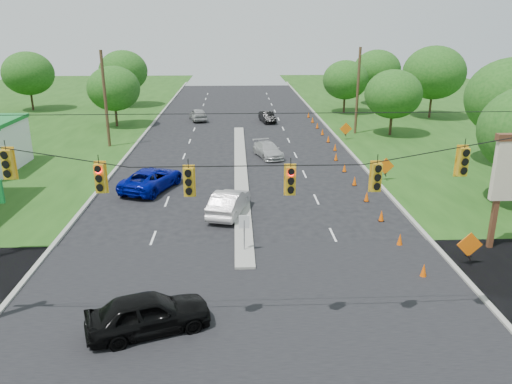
{
  "coord_description": "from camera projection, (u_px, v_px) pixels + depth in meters",
  "views": [
    {
      "loc": [
        -0.38,
        -17.42,
        11.2
      ],
      "look_at": [
        0.66,
        7.46,
        2.8
      ],
      "focal_mm": 35.0,
      "sensor_mm": 36.0,
      "label": 1
    }
  ],
  "objects": [
    {
      "name": "tree_10",
      "position": [
        434.0,
        73.0,
        60.91
      ],
      "size": [
        7.56,
        7.56,
        8.82
      ],
      "color": "black",
      "rests_on": "ground"
    },
    {
      "name": "curb_right",
      "position": [
        342.0,
        144.0,
        48.89
      ],
      "size": [
        0.25,
        110.0,
        0.16
      ],
      "primitive_type": "cube",
      "color": "gray",
      "rests_on": "ground"
    },
    {
      "name": "signal_span",
      "position": [
        246.0,
        211.0,
        17.55
      ],
      "size": [
        25.6,
        0.32,
        9.0
      ],
      "color": "#422D1C",
      "rests_on": "ground"
    },
    {
      "name": "cone_9",
      "position": [
        322.0,
        132.0,
        52.99
      ],
      "size": [
        0.32,
        0.32,
        0.7
      ],
      "primitive_type": "cone",
      "color": "#F25705",
      "rests_on": "ground"
    },
    {
      "name": "cone_6",
      "position": [
        336.0,
        157.0,
        43.03
      ],
      "size": [
        0.32,
        0.32,
        0.7
      ],
      "primitive_type": "cone",
      "color": "#F25705",
      "rests_on": "ground"
    },
    {
      "name": "cone_8",
      "position": [
        328.0,
        139.0,
        49.68
      ],
      "size": [
        0.32,
        0.32,
        0.7
      ],
      "primitive_type": "cone",
      "color": "#F25705",
      "rests_on": "ground"
    },
    {
      "name": "cone_5",
      "position": [
        345.0,
        168.0,
        39.71
      ],
      "size": [
        0.32,
        0.32,
        0.7
      ],
      "primitive_type": "cone",
      "color": "#F25705",
      "rests_on": "ground"
    },
    {
      "name": "tree_9",
      "position": [
        393.0,
        94.0,
        51.53
      ],
      "size": [
        5.88,
        5.88,
        6.86
      ],
      "color": "black",
      "rests_on": "ground"
    },
    {
      "name": "tree_4",
      "position": [
        28.0,
        73.0,
        66.63
      ],
      "size": [
        6.72,
        6.72,
        7.84
      ],
      "color": "black",
      "rests_on": "ground"
    },
    {
      "name": "tree_6",
      "position": [
        123.0,
        71.0,
        69.94
      ],
      "size": [
        6.72,
        6.72,
        7.84
      ],
      "color": "black",
      "rests_on": "ground"
    },
    {
      "name": "ground",
      "position": [
        247.0,
        317.0,
        20.09
      ],
      "size": [
        160.0,
        160.0,
        0.0
      ],
      "primitive_type": "plane",
      "color": "black",
      "rests_on": "ground"
    },
    {
      "name": "cone_3",
      "position": [
        367.0,
        196.0,
        33.08
      ],
      "size": [
        0.32,
        0.32,
        0.7
      ],
      "primitive_type": "cone",
      "color": "#F25705",
      "rests_on": "ground"
    },
    {
      "name": "silver_car_oncoming",
      "position": [
        198.0,
        115.0,
        60.8
      ],
      "size": [
        2.69,
        4.65,
        1.49
      ],
      "primitive_type": "imported",
      "rotation": [
        0.0,
        0.0,
        3.37
      ],
      "color": "#9C9C9C",
      "rests_on": "ground"
    },
    {
      "name": "blue_pickup",
      "position": [
        152.0,
        179.0,
        35.36
      ],
      "size": [
        4.46,
        6.22,
        1.57
      ],
      "primitive_type": "imported",
      "rotation": [
        0.0,
        0.0,
        2.78
      ],
      "color": "#020B8F",
      "rests_on": "ground"
    },
    {
      "name": "dark_car_receding",
      "position": [
        267.0,
        117.0,
        59.81
      ],
      "size": [
        2.03,
        4.08,
        1.28
      ],
      "primitive_type": "imported",
      "rotation": [
        0.0,
        0.0,
        0.18
      ],
      "color": "black",
      "rests_on": "ground"
    },
    {
      "name": "work_sign_2",
      "position": [
        346.0,
        129.0,
        50.46
      ],
      "size": [
        1.27,
        0.58,
        1.37
      ],
      "color": "black",
      "rests_on": "ground"
    },
    {
      "name": "white_sedan",
      "position": [
        229.0,
        202.0,
        30.72
      ],
      "size": [
        2.79,
        4.93,
        1.54
      ],
      "primitive_type": "imported",
      "rotation": [
        0.0,
        0.0,
        2.88
      ],
      "color": "beige",
      "rests_on": "ground"
    },
    {
      "name": "cone_10",
      "position": [
        317.0,
        125.0,
        56.3
      ],
      "size": [
        0.32,
        0.32,
        0.7
      ],
      "primitive_type": "cone",
      "color": "#F25705",
      "rests_on": "ground"
    },
    {
      "name": "median_sign",
      "position": [
        244.0,
        226.0,
        25.3
      ],
      "size": [
        0.55,
        0.06,
        2.05
      ],
      "color": "gray",
      "rests_on": "ground"
    },
    {
      "name": "cone_11",
      "position": [
        313.0,
        120.0,
        59.62
      ],
      "size": [
        0.32,
        0.32,
        0.7
      ],
      "primitive_type": "cone",
      "color": "#F25705",
      "rests_on": "ground"
    },
    {
      "name": "utility_pole_far_left",
      "position": [
        105.0,
        100.0,
        46.56
      ],
      "size": [
        0.28,
        0.28,
        9.0
      ],
      "primitive_type": "cylinder",
      "color": "#422D1C",
      "rests_on": "ground"
    },
    {
      "name": "utility_pole_far_right",
      "position": [
        358.0,
        91.0,
        52.28
      ],
      "size": [
        0.28,
        0.28,
        9.0
      ],
      "primitive_type": "cylinder",
      "color": "#422D1C",
      "rests_on": "ground"
    },
    {
      "name": "tree_5",
      "position": [
        114.0,
        89.0,
        56.02
      ],
      "size": [
        5.88,
        5.88,
        6.86
      ],
      "color": "black",
      "rests_on": "ground"
    },
    {
      "name": "silver_car_far",
      "position": [
        268.0,
        150.0,
        44.1
      ],
      "size": [
        2.9,
        4.75,
        1.29
      ],
      "primitive_type": "imported",
      "rotation": [
        0.0,
        0.0,
        0.27
      ],
      "color": "#AEAEAE",
      "rests_on": "ground"
    },
    {
      "name": "cone_7",
      "position": [
        335.0,
        147.0,
        46.36
      ],
      "size": [
        0.32,
        0.32,
        0.7
      ],
      "primitive_type": "cone",
      "color": "#F25705",
      "rests_on": "ground"
    },
    {
      "name": "tree_11",
      "position": [
        377.0,
        70.0,
        71.37
      ],
      "size": [
        6.72,
        6.72,
        7.84
      ],
      "color": "black",
      "rests_on": "ground"
    },
    {
      "name": "cone_1",
      "position": [
        400.0,
        240.0,
        26.46
      ],
      "size": [
        0.32,
        0.32,
        0.7
      ],
      "primitive_type": "cone",
      "color": "#F25705",
      "rests_on": "ground"
    },
    {
      "name": "cone_4",
      "position": [
        355.0,
        181.0,
        36.4
      ],
      "size": [
        0.32,
        0.32,
        0.7
      ],
      "primitive_type": "cone",
      "color": "#F25705",
      "rests_on": "ground"
    },
    {
      "name": "cone_12",
      "position": [
        309.0,
        115.0,
        62.93
      ],
      "size": [
        0.32,
        0.32,
        0.7
      ],
      "primitive_type": "cone",
      "color": "#F25705",
      "rests_on": "ground"
    },
    {
      "name": "cone_2",
      "position": [
        381.0,
        216.0,
        29.77
      ],
      "size": [
        0.32,
        0.32,
        0.7
      ],
      "primitive_type": "cone",
      "color": "#F25705",
      "rests_on": "ground"
    },
    {
      "name": "curb_left",
      "position": [
        135.0,
        147.0,
        48.09
      ],
      "size": [
        0.25,
        110.0,
        0.16
      ],
      "primitive_type": "cube",
      "color": "gray",
      "rests_on": "ground"
    },
    {
      "name": "cone_0",
      "position": [
        424.0,
        270.0,
        23.14
      ],
      "size": [
        0.32,
        0.32,
        0.7
      ],
      "primitive_type": "cone",
      "color": "#F25705",
      "rests_on": "ground"
    },
    {
      "name": "median",
      "position": [
        241.0,
        171.0,
        39.97
      ],
      "size": [
        1.0,
        34.0,
        0.18
      ],
      "primitive_type": "cube",
      "color": "gray",
      "rests_on": "ground"
    },
    {
      "name": "tree_12",
      "position": [
        345.0,
        80.0,
        64.7
      ],
      "size": [
        5.88,
        5.88,
        6.86
      ],
      "color": "black",
      "rests_on": "ground"
    },
    {
      "name": "work_sign_0",
      "position": [
        470.0,
        246.0,
        23.95
      ],
      "size": [
        1.27,
        0.58,
        1.37
      ],
      "color": "black",
      "rests_on": "ground"
    },
    {
      "name": "cross_street",
      "position": [
        247.0,
        317.0,
        20.09
      ],
      "size": [
        160.0,
        14.0,
        0.02
      ],
      "primitive_type": "cube",
      "color": "black",
      "rests_on": "ground"
    },
    {
      "name": "work_sign_1",
      "position": [
        386.0,
        167.0,
        37.21
      ],
      "size": [
        1.27,
        0.58,
        1.37
      ],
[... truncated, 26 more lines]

